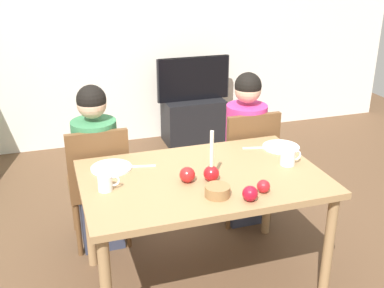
{
  "coord_description": "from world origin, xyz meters",
  "views": [
    {
      "loc": [
        -0.81,
        -2.33,
        1.96
      ],
      "look_at": [
        0.0,
        0.2,
        0.87
      ],
      "focal_mm": 44.04,
      "sensor_mm": 36.0,
      "label": 1
    }
  ],
  "objects_px": {
    "dining_table": "(202,188)",
    "apple_by_right_mug": "(187,175)",
    "person_right_child": "(245,151)",
    "plate_right": "(281,147)",
    "plate_left": "(111,168)",
    "mug_right": "(288,157)",
    "tv": "(193,79)",
    "apple_near_candle": "(263,186)",
    "tv_stand": "(193,121)",
    "candle_centerpiece": "(211,171)",
    "chair_right": "(246,160)",
    "person_left_child": "(97,171)",
    "chair_left": "(99,180)",
    "bowl_walnuts": "(217,191)",
    "mug_left": "(106,183)",
    "apple_by_left_plate": "(250,194)"
  },
  "relations": [
    {
      "from": "chair_left",
      "to": "chair_right",
      "type": "bearing_deg",
      "value": 0.0
    },
    {
      "from": "tv",
      "to": "plate_left",
      "type": "xyz_separation_m",
      "value": [
        -1.18,
        -2.05,
        0.05
      ]
    },
    {
      "from": "person_left_child",
      "to": "person_right_child",
      "type": "relative_size",
      "value": 1.0
    },
    {
      "from": "plate_left",
      "to": "bowl_walnuts",
      "type": "xyz_separation_m",
      "value": [
        0.49,
        -0.51,
        0.02
      ]
    },
    {
      "from": "chair_right",
      "to": "tv_stand",
      "type": "xyz_separation_m",
      "value": [
        0.13,
        1.69,
        -0.27
      ]
    },
    {
      "from": "candle_centerpiece",
      "to": "mug_right",
      "type": "height_order",
      "value": "candle_centerpiece"
    },
    {
      "from": "dining_table",
      "to": "bowl_walnuts",
      "type": "distance_m",
      "value": 0.28
    },
    {
      "from": "person_right_child",
      "to": "plate_right",
      "type": "height_order",
      "value": "person_right_child"
    },
    {
      "from": "person_right_child",
      "to": "tv",
      "type": "relative_size",
      "value": 1.48
    },
    {
      "from": "person_right_child",
      "to": "mug_right",
      "type": "relative_size",
      "value": 8.59
    },
    {
      "from": "plate_left",
      "to": "mug_right",
      "type": "height_order",
      "value": "mug_right"
    },
    {
      "from": "tv",
      "to": "candle_centerpiece",
      "type": "distance_m",
      "value": 2.47
    },
    {
      "from": "tv",
      "to": "apple_near_candle",
      "type": "bearing_deg",
      "value": -99.77
    },
    {
      "from": "dining_table",
      "to": "person_right_child",
      "type": "height_order",
      "value": "person_right_child"
    },
    {
      "from": "apple_near_candle",
      "to": "tv_stand",
      "type": "bearing_deg",
      "value": 80.22
    },
    {
      "from": "mug_left",
      "to": "mug_right",
      "type": "xyz_separation_m",
      "value": [
        1.11,
        -0.0,
        0.01
      ]
    },
    {
      "from": "person_left_child",
      "to": "apple_near_candle",
      "type": "height_order",
      "value": "person_left_child"
    },
    {
      "from": "chair_right",
      "to": "candle_centerpiece",
      "type": "distance_m",
      "value": 0.92
    },
    {
      "from": "chair_left",
      "to": "bowl_walnuts",
      "type": "relative_size",
      "value": 6.61
    },
    {
      "from": "dining_table",
      "to": "apple_by_right_mug",
      "type": "height_order",
      "value": "apple_by_right_mug"
    },
    {
      "from": "tv_stand",
      "to": "plate_left",
      "type": "bearing_deg",
      "value": -120.08
    },
    {
      "from": "chair_left",
      "to": "tv",
      "type": "relative_size",
      "value": 1.14
    },
    {
      "from": "tv",
      "to": "apple_by_right_mug",
      "type": "height_order",
      "value": "tv"
    },
    {
      "from": "candle_centerpiece",
      "to": "plate_right",
      "type": "bearing_deg",
      "value": 27.23
    },
    {
      "from": "plate_left",
      "to": "mug_right",
      "type": "xyz_separation_m",
      "value": [
        1.04,
        -0.27,
        0.04
      ]
    },
    {
      "from": "plate_right",
      "to": "chair_left",
      "type": "bearing_deg",
      "value": 162.3
    },
    {
      "from": "plate_left",
      "to": "bowl_walnuts",
      "type": "relative_size",
      "value": 1.8
    },
    {
      "from": "bowl_walnuts",
      "to": "apple_near_candle",
      "type": "distance_m",
      "value": 0.25
    },
    {
      "from": "dining_table",
      "to": "person_right_child",
      "type": "distance_m",
      "value": 0.86
    },
    {
      "from": "plate_right",
      "to": "mug_right",
      "type": "xyz_separation_m",
      "value": [
        -0.09,
        -0.25,
        0.04
      ]
    },
    {
      "from": "tv_stand",
      "to": "plate_right",
      "type": "height_order",
      "value": "plate_right"
    },
    {
      "from": "tv_stand",
      "to": "bowl_walnuts",
      "type": "height_order",
      "value": "bowl_walnuts"
    },
    {
      "from": "mug_right",
      "to": "apple_by_left_plate",
      "type": "height_order",
      "value": "mug_right"
    },
    {
      "from": "tv_stand",
      "to": "candle_centerpiece",
      "type": "height_order",
      "value": "candle_centerpiece"
    },
    {
      "from": "chair_right",
      "to": "apple_by_right_mug",
      "type": "relative_size",
      "value": 10.03
    },
    {
      "from": "dining_table",
      "to": "plate_right",
      "type": "xyz_separation_m",
      "value": [
        0.63,
        0.23,
        0.09
      ]
    },
    {
      "from": "chair_right",
      "to": "mug_left",
      "type": "height_order",
      "value": "chair_right"
    },
    {
      "from": "chair_right",
      "to": "apple_by_right_mug",
      "type": "bearing_deg",
      "value": -135.42
    },
    {
      "from": "apple_by_left_plate",
      "to": "person_left_child",
      "type": "bearing_deg",
      "value": 124.2
    },
    {
      "from": "chair_right",
      "to": "plate_left",
      "type": "bearing_deg",
      "value": -161.48
    },
    {
      "from": "person_right_child",
      "to": "chair_right",
      "type": "bearing_deg",
      "value": -90.0
    },
    {
      "from": "chair_left",
      "to": "plate_left",
      "type": "height_order",
      "value": "chair_left"
    },
    {
      "from": "apple_near_candle",
      "to": "apple_by_right_mug",
      "type": "relative_size",
      "value": 0.81
    },
    {
      "from": "chair_right",
      "to": "tv_stand",
      "type": "bearing_deg",
      "value": 85.54
    },
    {
      "from": "person_left_child",
      "to": "mug_right",
      "type": "relative_size",
      "value": 8.59
    },
    {
      "from": "dining_table",
      "to": "apple_by_right_mug",
      "type": "relative_size",
      "value": 15.6
    },
    {
      "from": "chair_right",
      "to": "apple_near_candle",
      "type": "distance_m",
      "value": 1.0
    },
    {
      "from": "candle_centerpiece",
      "to": "chair_left",
      "type": "bearing_deg",
      "value": 129.44
    },
    {
      "from": "chair_right",
      "to": "bowl_walnuts",
      "type": "bearing_deg",
      "value": -123.14
    },
    {
      "from": "mug_left",
      "to": "plate_right",
      "type": "bearing_deg",
      "value": 11.59
    }
  ]
}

